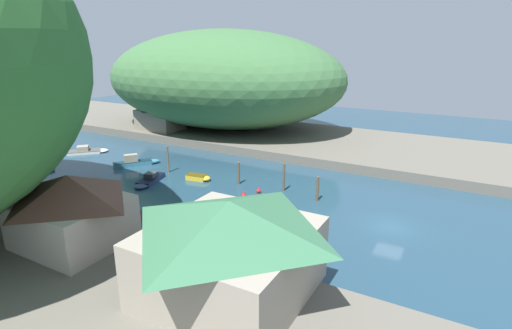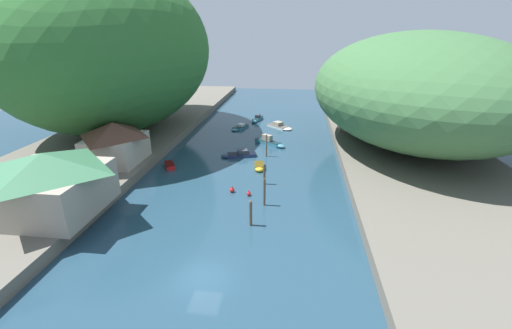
{
  "view_description": "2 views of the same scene",
  "coord_description": "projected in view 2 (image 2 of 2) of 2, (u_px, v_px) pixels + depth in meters",
  "views": [
    {
      "loc": [
        -35.17,
        -5.39,
        16.41
      ],
      "look_at": [
        2.75,
        15.78,
        2.88
      ],
      "focal_mm": 28.0,
      "sensor_mm": 36.0,
      "label": 1
    },
    {
      "loc": [
        6.74,
        -21.27,
        18.24
      ],
      "look_at": [
        1.64,
        20.98,
        1.56
      ],
      "focal_mm": 24.0,
      "sensor_mm": 36.0,
      "label": 2
    }
  ],
  "objects": [
    {
      "name": "mooring_post_second",
      "position": [
        264.0,
        192.0,
        37.74
      ],
      "size": [
        0.27,
        0.27,
        3.28
      ],
      "color": "brown",
      "rests_on": "water_surface"
    },
    {
      "name": "boat_white_cruiser",
      "position": [
        239.0,
        127.0,
        68.14
      ],
      "size": [
        3.29,
        5.03,
        0.88
      ],
      "rotation": [
        0.0,
        0.0,
        2.74
      ],
      "color": "teal",
      "rests_on": "water_surface"
    },
    {
      "name": "hillside_left",
      "position": [
        110.0,
        50.0,
        58.5
      ],
      "size": [
        32.71,
        45.79,
        27.71
      ],
      "color": "#2D662D",
      "rests_on": "left_bank"
    },
    {
      "name": "boathouse_shed",
      "position": [
        115.0,
        142.0,
        46.47
      ],
      "size": [
        7.16,
        8.11,
        5.57
      ],
      "color": "#B2A899",
      "rests_on": "left_bank"
    },
    {
      "name": "person_on_quay",
      "position": [
        97.0,
        181.0,
        38.84
      ],
      "size": [
        0.27,
        0.4,
        1.69
      ],
      "rotation": [
        0.0,
        0.0,
        1.7
      ],
      "color": "#282D3D",
      "rests_on": "left_bank"
    },
    {
      "name": "hillside_right",
      "position": [
        419.0,
        88.0,
        53.23
      ],
      "size": [
        32.04,
        44.85,
        17.1
      ],
      "color": "#3D6B3D",
      "rests_on": "right_bank"
    },
    {
      "name": "channel_buoy_near",
      "position": [
        249.0,
        193.0,
        40.42
      ],
      "size": [
        0.5,
        0.5,
        0.75
      ],
      "color": "red",
      "rests_on": "water_surface"
    },
    {
      "name": "boat_red_skiff",
      "position": [
        257.0,
        119.0,
        74.02
      ],
      "size": [
        2.25,
        5.28,
        1.25
      ],
      "rotation": [
        0.0,
        0.0,
        2.93
      ],
      "color": "teal",
      "rests_on": "water_surface"
    },
    {
      "name": "waterfront_building",
      "position": [
        48.0,
        182.0,
        33.36
      ],
      "size": [
        10.18,
        9.94,
        6.17
      ],
      "color": "gray",
      "rests_on": "left_bank"
    },
    {
      "name": "boat_near_quay",
      "position": [
        280.0,
        126.0,
        68.75
      ],
      "size": [
        5.66,
        5.5,
        1.11
      ],
      "rotation": [
        0.0,
        0.0,
        3.96
      ],
      "color": "silver",
      "rests_on": "water_surface"
    },
    {
      "name": "mooring_post_farthest",
      "position": [
        266.0,
        145.0,
        52.56
      ],
      "size": [
        0.23,
        0.23,
        3.56
      ],
      "color": "brown",
      "rests_on": "water_surface"
    },
    {
      "name": "right_bank",
      "position": [
        412.0,
        155.0,
        51.84
      ],
      "size": [
        22.0,
        120.0,
        1.3
      ],
      "color": "#666056",
      "rests_on": "ground"
    },
    {
      "name": "boat_far_right_bank",
      "position": [
        270.0,
        142.0,
        58.37
      ],
      "size": [
        5.73,
        4.66,
        1.64
      ],
      "rotation": [
        0.0,
        0.0,
        4.08
      ],
      "color": "teal",
      "rests_on": "water_surface"
    },
    {
      "name": "right_bank_cottage",
      "position": [
        354.0,
        112.0,
        63.64
      ],
      "size": [
        5.87,
        7.94,
        5.3
      ],
      "color": "gray",
      "rests_on": "right_bank"
    },
    {
      "name": "mooring_post_middle",
      "position": [
        264.0,
        174.0,
        43.12
      ],
      "size": [
        0.3,
        0.3,
        2.78
      ],
      "color": "brown",
      "rests_on": "water_surface"
    },
    {
      "name": "mooring_post_nearest",
      "position": [
        251.0,
        213.0,
        33.87
      ],
      "size": [
        0.3,
        0.3,
        2.77
      ],
      "color": "brown",
      "rests_on": "water_surface"
    },
    {
      "name": "channel_buoy_far",
      "position": [
        232.0,
        190.0,
        41.28
      ],
      "size": [
        0.58,
        0.58,
        0.88
      ],
      "color": "red",
      "rests_on": "water_surface"
    },
    {
      "name": "boat_moored_right",
      "position": [
        259.0,
        167.0,
        48.22
      ],
      "size": [
        1.65,
        3.23,
        0.65
      ],
      "rotation": [
        0.0,
        0.0,
        3.28
      ],
      "color": "gold",
      "rests_on": "water_surface"
    },
    {
      "name": "left_bank",
      "position": [
        109.0,
        143.0,
        57.28
      ],
      "size": [
        22.0,
        120.0,
        1.3
      ],
      "color": "#666056",
      "rests_on": "ground"
    },
    {
      "name": "boat_small_dinghy",
      "position": [
        169.0,
        165.0,
        48.97
      ],
      "size": [
        2.5,
        3.23,
        0.71
      ],
      "rotation": [
        0.0,
        0.0,
        0.52
      ],
      "color": "red",
      "rests_on": "water_surface"
    },
    {
      "name": "water_surface",
      "position": [
        253.0,
        153.0,
        54.8
      ],
      "size": [
        130.0,
        130.0,
        0.0
      ],
      "primitive_type": "plane",
      "color": "#234256",
      "rests_on": "ground"
    },
    {
      "name": "boat_cabin_cruiser",
      "position": [
        238.0,
        155.0,
        53.0
      ],
      "size": [
        5.67,
        3.04,
        1.07
      ],
      "rotation": [
        0.0,
        0.0,
        1.84
      ],
      "color": "navy",
      "rests_on": "water_surface"
    }
  ]
}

